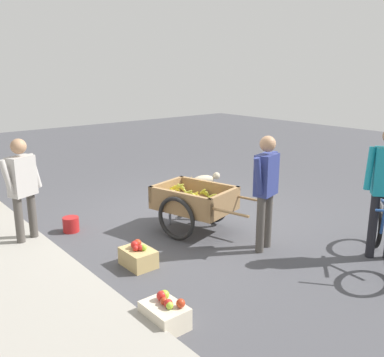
% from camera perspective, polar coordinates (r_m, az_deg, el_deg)
% --- Properties ---
extents(ground_plane, '(24.00, 24.00, 0.00)m').
position_cam_1_polar(ground_plane, '(6.84, -0.19, -5.75)').
color(ground_plane, '#47474C').
extents(fruit_cart, '(1.79, 1.15, 0.70)m').
position_cam_1_polar(fruit_cart, '(6.32, 0.31, -3.31)').
color(fruit_cart, '#937047').
rests_on(fruit_cart, ground).
extents(vendor_person, '(0.28, 0.55, 1.55)m').
position_cam_1_polar(vendor_person, '(5.62, 9.89, -0.67)').
color(vendor_person, '#4C4742').
rests_on(vendor_person, ground).
extents(bicycle, '(1.07, 1.34, 0.85)m').
position_cam_1_polar(bicycle, '(5.83, 24.33, -7.09)').
color(bicycle, black).
rests_on(bicycle, ground).
extents(dog, '(0.33, 0.64, 0.40)m').
position_cam_1_polar(dog, '(8.28, 1.82, -0.15)').
color(dog, beige).
rests_on(dog, ground).
extents(plastic_bucket, '(0.24, 0.24, 0.22)m').
position_cam_1_polar(plastic_bucket, '(6.64, -15.93, -5.94)').
color(plastic_bucket, '#B21E1E').
rests_on(plastic_bucket, ground).
extents(apple_crate, '(0.44, 0.32, 0.32)m').
position_cam_1_polar(apple_crate, '(5.37, -7.23, -10.34)').
color(apple_crate, tan).
rests_on(apple_crate, ground).
extents(mixed_fruit_crate, '(0.44, 0.32, 0.32)m').
position_cam_1_polar(mixed_fruit_crate, '(4.22, -3.65, -17.66)').
color(mixed_fruit_crate, beige).
rests_on(mixed_fruit_crate, ground).
extents(bystander_person, '(0.31, 0.58, 1.50)m').
position_cam_1_polar(bystander_person, '(6.02, -21.80, -0.78)').
color(bystander_person, '#4C4742').
rests_on(bystander_person, ground).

